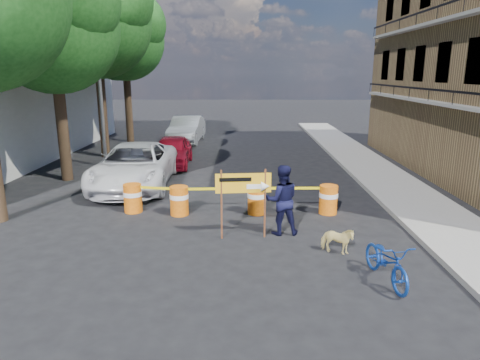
{
  "coord_description": "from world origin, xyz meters",
  "views": [
    {
      "loc": [
        0.48,
        -9.96,
        4.29
      ],
      "look_at": [
        0.35,
        1.88,
        1.3
      ],
      "focal_mm": 32.0,
      "sensor_mm": 36.0,
      "label": 1
    }
  ],
  "objects_px": {
    "barrel_mid_left": "(179,200)",
    "sedan_silver": "(187,129)",
    "barrel_far_left": "(133,198)",
    "barrel_mid_right": "(257,199)",
    "detour_sign": "(251,188)",
    "pedestrian": "(282,200)",
    "barrel_far_right": "(328,199)",
    "bicycle": "(388,242)",
    "sedan_red": "(172,151)",
    "dog": "(337,240)",
    "suv_white": "(135,166)"
  },
  "relations": [
    {
      "from": "barrel_far_right",
      "to": "suv_white",
      "type": "distance_m",
      "value": 7.54
    },
    {
      "from": "detour_sign",
      "to": "barrel_far_right",
      "type": "bearing_deg",
      "value": 34.2
    },
    {
      "from": "suv_white",
      "to": "detour_sign",
      "type": "bearing_deg",
      "value": -52.29
    },
    {
      "from": "barrel_mid_left",
      "to": "sedan_silver",
      "type": "bearing_deg",
      "value": 96.51
    },
    {
      "from": "sedan_silver",
      "to": "barrel_mid_right",
      "type": "bearing_deg",
      "value": -71.75
    },
    {
      "from": "sedan_red",
      "to": "sedan_silver",
      "type": "xyz_separation_m",
      "value": [
        -0.21,
        6.93,
        0.11
      ]
    },
    {
      "from": "sedan_silver",
      "to": "barrel_far_left",
      "type": "bearing_deg",
      "value": -87.29
    },
    {
      "from": "barrel_far_left",
      "to": "barrel_mid_right",
      "type": "distance_m",
      "value": 3.89
    },
    {
      "from": "bicycle",
      "to": "sedan_silver",
      "type": "xyz_separation_m",
      "value": [
        -6.59,
        18.42,
        -0.08
      ]
    },
    {
      "from": "dog",
      "to": "suv_white",
      "type": "height_order",
      "value": "suv_white"
    },
    {
      "from": "detour_sign",
      "to": "pedestrian",
      "type": "xyz_separation_m",
      "value": [
        0.84,
        0.31,
        -0.41
      ]
    },
    {
      "from": "barrel_mid_right",
      "to": "barrel_far_right",
      "type": "relative_size",
      "value": 1.0
    },
    {
      "from": "detour_sign",
      "to": "sedan_silver",
      "type": "distance_m",
      "value": 16.42
    },
    {
      "from": "dog",
      "to": "sedan_silver",
      "type": "xyz_separation_m",
      "value": [
        -5.86,
        16.99,
        0.47
      ]
    },
    {
      "from": "barrel_mid_left",
      "to": "barrel_far_right",
      "type": "height_order",
      "value": "same"
    },
    {
      "from": "pedestrian",
      "to": "dog",
      "type": "bearing_deg",
      "value": 128.68
    },
    {
      "from": "pedestrian",
      "to": "barrel_far_left",
      "type": "bearing_deg",
      "value": -26.44
    },
    {
      "from": "dog",
      "to": "sedan_silver",
      "type": "distance_m",
      "value": 17.98
    },
    {
      "from": "bicycle",
      "to": "barrel_mid_left",
      "type": "bearing_deg",
      "value": 129.34
    },
    {
      "from": "barrel_far_right",
      "to": "pedestrian",
      "type": "relative_size",
      "value": 0.47
    },
    {
      "from": "barrel_mid_left",
      "to": "sedan_red",
      "type": "bearing_deg",
      "value": 101.02
    },
    {
      "from": "sedan_red",
      "to": "barrel_mid_left",
      "type": "bearing_deg",
      "value": -81.04
    },
    {
      "from": "dog",
      "to": "sedan_red",
      "type": "xyz_separation_m",
      "value": [
        -5.65,
        10.05,
        0.36
      ]
    },
    {
      "from": "barrel_mid_right",
      "to": "sedan_silver",
      "type": "height_order",
      "value": "sedan_silver"
    },
    {
      "from": "barrel_far_right",
      "to": "sedan_red",
      "type": "relative_size",
      "value": 0.22
    },
    {
      "from": "barrel_far_left",
      "to": "sedan_silver",
      "type": "bearing_deg",
      "value": 90.44
    },
    {
      "from": "detour_sign",
      "to": "pedestrian",
      "type": "height_order",
      "value": "pedestrian"
    },
    {
      "from": "dog",
      "to": "suv_white",
      "type": "xyz_separation_m",
      "value": [
        -6.46,
        6.26,
        0.47
      ]
    },
    {
      "from": "barrel_far_left",
      "to": "dog",
      "type": "bearing_deg",
      "value": -28.67
    },
    {
      "from": "barrel_mid_left",
      "to": "sedan_silver",
      "type": "relative_size",
      "value": 0.18
    },
    {
      "from": "barrel_far_right",
      "to": "sedan_red",
      "type": "distance_m",
      "value": 9.22
    },
    {
      "from": "sedan_silver",
      "to": "barrel_mid_left",
      "type": "bearing_deg",
      "value": -81.22
    },
    {
      "from": "pedestrian",
      "to": "sedan_red",
      "type": "relative_size",
      "value": 0.47
    },
    {
      "from": "barrel_far_right",
      "to": "dog",
      "type": "bearing_deg",
      "value": -96.81
    },
    {
      "from": "barrel_mid_right",
      "to": "pedestrian",
      "type": "distance_m",
      "value": 1.87
    },
    {
      "from": "suv_white",
      "to": "barrel_mid_right",
      "type": "bearing_deg",
      "value": -37.3
    },
    {
      "from": "barrel_far_left",
      "to": "barrel_mid_right",
      "type": "bearing_deg",
      "value": -1.91
    },
    {
      "from": "barrel_far_right",
      "to": "bicycle",
      "type": "xyz_separation_m",
      "value": [
        0.36,
        -4.49,
        0.43
      ]
    },
    {
      "from": "suv_white",
      "to": "dog",
      "type": "bearing_deg",
      "value": -46.2
    },
    {
      "from": "pedestrian",
      "to": "detour_sign",
      "type": "bearing_deg",
      "value": 15.81
    },
    {
      "from": "bicycle",
      "to": "barrel_far_right",
      "type": "bearing_deg",
      "value": 84.86
    },
    {
      "from": "barrel_mid_left",
      "to": "dog",
      "type": "relative_size",
      "value": 1.1
    },
    {
      "from": "detour_sign",
      "to": "sedan_red",
      "type": "height_order",
      "value": "detour_sign"
    },
    {
      "from": "barrel_mid_left",
      "to": "suv_white",
      "type": "height_order",
      "value": "suv_white"
    },
    {
      "from": "barrel_mid_right",
      "to": "barrel_far_left",
      "type": "bearing_deg",
      "value": 178.09
    },
    {
      "from": "bicycle",
      "to": "sedan_red",
      "type": "relative_size",
      "value": 0.44
    },
    {
      "from": "barrel_mid_left",
      "to": "barrel_far_left",
      "type": "bearing_deg",
      "value": 170.05
    },
    {
      "from": "barrel_far_right",
      "to": "pedestrian",
      "type": "distance_m",
      "value": 2.42
    },
    {
      "from": "barrel_far_right",
      "to": "sedan_red",
      "type": "bearing_deg",
      "value": 130.71
    },
    {
      "from": "bicycle",
      "to": "sedan_red",
      "type": "distance_m",
      "value": 13.14
    }
  ]
}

